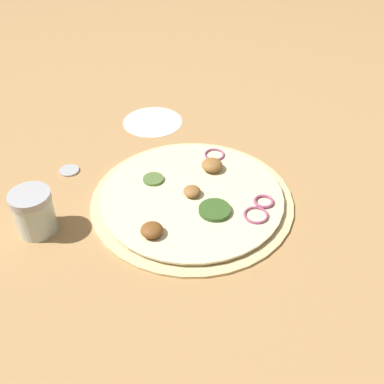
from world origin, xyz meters
name	(u,v)px	position (x,y,z in m)	size (l,w,h in m)	color
ground_plane	(192,200)	(0.00, 0.00, 0.00)	(3.00, 3.00, 0.00)	tan
pizza	(193,197)	(0.00, 0.00, 0.01)	(0.35, 0.35, 0.03)	beige
spice_jar	(34,212)	(0.26, 0.04, 0.04)	(0.07, 0.07, 0.08)	silver
loose_cap	(69,170)	(0.22, -0.11, 0.00)	(0.04, 0.04, 0.01)	#B2B2B7
flour_patch	(153,122)	(0.06, -0.28, 0.00)	(0.13, 0.13, 0.00)	white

